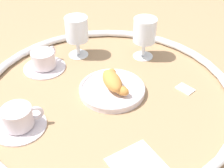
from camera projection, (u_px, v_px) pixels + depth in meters
The scene contains 10 objects.
ground_plane at pixel (107, 94), 0.87m from camera, with size 2.20×2.20×0.00m, color #997551.
table_chrome_rim at pixel (107, 91), 0.86m from camera, with size 0.74×0.74×0.02m, color silver.
pastry_plate at pixel (112, 89), 0.87m from camera, with size 0.19×0.19×0.02m.
croissant_large at pixel (113, 81), 0.85m from camera, with size 0.14×0.07×0.04m.
coffee_cup_near at pixel (44, 61), 0.96m from camera, with size 0.14×0.14×0.06m.
coffee_cup_far at pixel (19, 119), 0.75m from camera, with size 0.14×0.14×0.06m.
juice_glass_left at pixel (145, 32), 0.98m from camera, with size 0.08×0.08×0.14m.
juice_glass_right at pixel (77, 31), 0.99m from camera, with size 0.08×0.08×0.14m.
sugar_packet at pixel (185, 88), 0.88m from camera, with size 0.05×0.03×0.01m, color white.
folded_napkin at pixel (138, 165), 0.66m from camera, with size 0.11×0.11×0.01m, color silver.
Camera 1 is at (0.63, -0.25, 0.55)m, focal length 48.06 mm.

